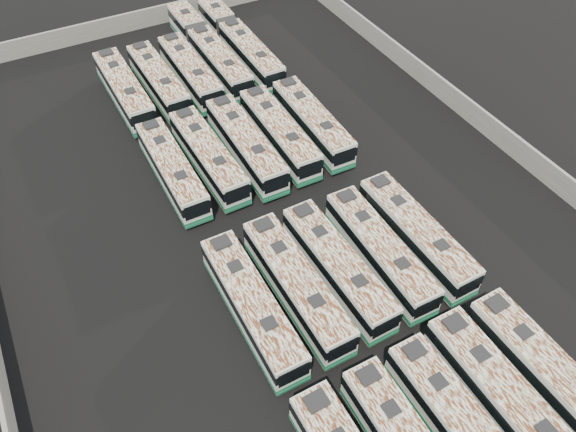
% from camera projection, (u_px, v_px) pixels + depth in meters
% --- Properties ---
extents(ground, '(140.00, 140.00, 0.00)m').
position_uv_depth(ground, '(284.00, 224.00, 45.52)').
color(ground, black).
rests_on(ground, ground).
extents(perimeter_wall, '(45.20, 73.20, 2.20)m').
position_uv_depth(perimeter_wall, '(284.00, 215.00, 44.72)').
color(perimeter_wall, '#65625E').
rests_on(perimeter_wall, ground).
extents(bus_front_center, '(2.54, 11.64, 3.27)m').
position_uv_depth(bus_front_center, '(462.00, 429.00, 32.32)').
color(bus_front_center, silver).
rests_on(bus_front_center, ground).
extents(bus_front_right, '(2.58, 12.13, 3.42)m').
position_uv_depth(bus_front_right, '(505.00, 401.00, 33.39)').
color(bus_front_right, silver).
rests_on(bus_front_right, ground).
extents(bus_front_far_right, '(2.78, 11.99, 3.36)m').
position_uv_depth(bus_front_far_right, '(548.00, 377.00, 34.51)').
color(bus_front_far_right, silver).
rests_on(bus_front_far_right, ground).
extents(bus_midfront_far_left, '(2.54, 11.90, 3.35)m').
position_uv_depth(bus_midfront_far_left, '(252.00, 306.00, 38.06)').
color(bus_midfront_far_left, silver).
rests_on(bus_midfront_far_left, ground).
extents(bus_midfront_left, '(2.61, 11.99, 3.37)m').
position_uv_depth(bus_midfront_left, '(297.00, 285.00, 39.22)').
color(bus_midfront_left, silver).
rests_on(bus_midfront_left, ground).
extents(bus_midfront_center, '(2.74, 11.83, 3.32)m').
position_uv_depth(bus_midfront_center, '(338.00, 268.00, 40.34)').
color(bus_midfront_center, silver).
rests_on(bus_midfront_center, ground).
extents(bus_midfront_right, '(2.65, 11.68, 3.28)m').
position_uv_depth(bus_midfront_right, '(379.00, 251.00, 41.41)').
color(bus_midfront_right, silver).
rests_on(bus_midfront_right, ground).
extents(bus_midfront_far_right, '(2.65, 11.82, 3.32)m').
position_uv_depth(bus_midfront_far_right, '(416.00, 235.00, 42.50)').
color(bus_midfront_far_right, silver).
rests_on(bus_midfront_far_right, ground).
extents(bus_midback_far_left, '(2.49, 11.58, 3.26)m').
position_uv_depth(bus_midback_far_left, '(172.00, 170.00, 47.56)').
color(bus_midback_far_left, silver).
rests_on(bus_midback_far_left, ground).
extents(bus_midback_left, '(2.72, 11.73, 3.29)m').
position_uv_depth(bus_midback_left, '(209.00, 156.00, 48.72)').
color(bus_midback_left, silver).
rests_on(bus_midback_left, ground).
extents(bus_midback_center, '(2.67, 12.10, 3.40)m').
position_uv_depth(bus_midback_center, '(246.00, 145.00, 49.68)').
color(bus_midback_center, silver).
rests_on(bus_midback_center, ground).
extents(bus_midback_right, '(2.73, 11.89, 3.34)m').
position_uv_depth(bus_midback_right, '(279.00, 133.00, 50.86)').
color(bus_midback_right, silver).
rests_on(bus_midback_right, ground).
extents(bus_midback_far_right, '(2.77, 11.80, 3.31)m').
position_uv_depth(bus_midback_far_right, '(312.00, 122.00, 51.97)').
color(bus_midback_far_right, silver).
rests_on(bus_midback_far_right, ground).
extents(bus_back_far_left, '(2.70, 12.09, 3.40)m').
position_uv_depth(bus_back_far_left, '(125.00, 90.00, 55.46)').
color(bus_back_far_left, silver).
rests_on(bus_back_far_left, ground).
extents(bus_back_left, '(2.70, 11.73, 3.29)m').
position_uv_depth(bus_back_left, '(159.00, 81.00, 56.69)').
color(bus_back_left, silver).
rests_on(bus_back_left, ground).
extents(bus_back_center, '(2.53, 11.92, 3.36)m').
position_uv_depth(bus_back_center, '(190.00, 72.00, 57.70)').
color(bus_back_center, silver).
rests_on(bus_back_center, ground).
extents(bus_back_right, '(2.51, 18.21, 3.30)m').
position_uv_depth(bus_back_right, '(208.00, 49.00, 60.83)').
color(bus_back_right, silver).
rests_on(bus_back_right, ground).
extents(bus_back_far_right, '(2.58, 18.02, 3.26)m').
position_uv_depth(bus_back_far_right, '(239.00, 42.00, 61.92)').
color(bus_back_far_right, silver).
rests_on(bus_back_far_right, ground).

